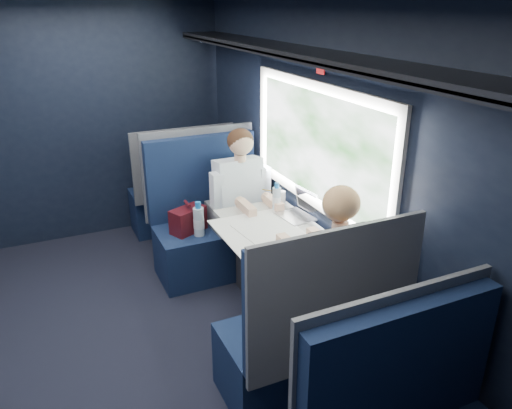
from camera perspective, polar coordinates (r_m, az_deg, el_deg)
name	(u,v)px	position (r m, az deg, el deg)	size (l,w,h in m)	color
ground	(142,348)	(3.80, -12.93, -15.66)	(2.80, 4.20, 0.01)	black
room_shell	(124,147)	(3.13, -14.85, 6.38)	(3.00, 4.40, 2.40)	black
table	(272,237)	(3.72, 1.86, -3.76)	(0.62, 1.00, 0.74)	#54565E
seat_bay_near	(210,226)	(4.48, -5.32, -2.52)	(1.04, 0.62, 1.26)	black
seat_bay_far	(309,339)	(3.12, 6.06, -14.99)	(1.04, 0.62, 1.26)	black
seat_row_front	(181,193)	(5.30, -8.59, 1.26)	(1.04, 0.51, 1.16)	black
man	(243,198)	(4.30, -1.45, 0.80)	(0.53, 0.56, 1.32)	black
woman	(332,271)	(3.18, 8.69, -7.58)	(0.53, 0.56, 1.32)	black
papers	(265,236)	(3.55, 0.99, -3.60)	(0.57, 0.83, 0.01)	white
laptop	(301,209)	(3.87, 5.17, -0.52)	(0.25, 0.31, 0.22)	silver
bottle_small	(277,198)	(3.96, 2.38, 0.73)	(0.07, 0.07, 0.23)	silver
cup	(281,197)	(4.13, 2.86, 0.88)	(0.08, 0.08, 0.10)	white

